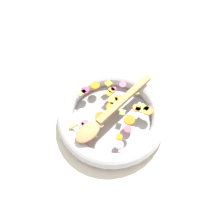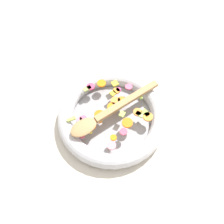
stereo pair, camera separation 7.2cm
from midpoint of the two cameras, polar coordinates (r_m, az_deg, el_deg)
ground_plane at (r=0.77m, az=2.69°, el=-2.14°), size 4.00×4.00×0.00m
skillet at (r=0.75m, az=2.76°, el=-1.33°), size 0.37×0.37×0.05m
chopped_vegetables at (r=0.73m, az=2.88°, el=0.33°), size 0.27×0.27×0.01m
wooden_spoon at (r=0.71m, az=1.75°, el=-0.42°), size 0.35×0.10×0.01m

